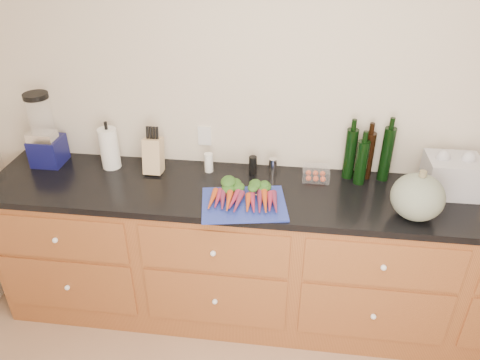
# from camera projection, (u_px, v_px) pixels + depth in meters

# --- Properties ---
(wall_back) EXTENTS (4.10, 0.05, 2.60)m
(wall_back) POSITION_uv_depth(u_px,v_px,m) (305.00, 111.00, 2.73)
(wall_back) COLOR beige
(wall_back) RESTS_ON ground
(cabinets) EXTENTS (3.60, 0.64, 0.90)m
(cabinets) POSITION_uv_depth(u_px,v_px,m) (295.00, 260.00, 2.88)
(cabinets) COLOR brown
(cabinets) RESTS_ON ground
(countertop) EXTENTS (3.64, 0.62, 0.04)m
(countertop) POSITION_uv_depth(u_px,v_px,m) (300.00, 196.00, 2.65)
(countertop) COLOR black
(countertop) RESTS_ON cabinets
(cutting_board) EXTENTS (0.50, 0.41, 0.01)m
(cutting_board) POSITION_uv_depth(u_px,v_px,m) (244.00, 204.00, 2.53)
(cutting_board) COLOR #213299
(cutting_board) RESTS_ON countertop
(carrots) EXTENTS (0.38, 0.28, 0.05)m
(carrots) POSITION_uv_depth(u_px,v_px,m) (245.00, 196.00, 2.55)
(carrots) COLOR #C54617
(carrots) RESTS_ON cutting_board
(squash) EXTENTS (0.27, 0.27, 0.24)m
(squash) POSITION_uv_depth(u_px,v_px,m) (418.00, 197.00, 2.38)
(squash) COLOR #5D6958
(squash) RESTS_ON countertop
(blender_appliance) EXTENTS (0.18, 0.18, 0.46)m
(blender_appliance) POSITION_uv_depth(u_px,v_px,m) (44.00, 134.00, 2.84)
(blender_appliance) COLOR #10114C
(blender_appliance) RESTS_ON countertop
(paper_towel) EXTENTS (0.11, 0.11, 0.25)m
(paper_towel) POSITION_uv_depth(u_px,v_px,m) (109.00, 148.00, 2.83)
(paper_towel) COLOR white
(paper_towel) RESTS_ON countertop
(knife_block) EXTENTS (0.11, 0.11, 0.21)m
(knife_block) POSITION_uv_depth(u_px,v_px,m) (153.00, 156.00, 2.80)
(knife_block) COLOR tan
(knife_block) RESTS_ON countertop
(grinder_salt) EXTENTS (0.05, 0.05, 0.12)m
(grinder_salt) POSITION_uv_depth(u_px,v_px,m) (209.00, 163.00, 2.82)
(grinder_salt) COLOR white
(grinder_salt) RESTS_ON countertop
(grinder_pepper) EXTENTS (0.05, 0.05, 0.12)m
(grinder_pepper) POSITION_uv_depth(u_px,v_px,m) (253.00, 165.00, 2.79)
(grinder_pepper) COLOR black
(grinder_pepper) RESTS_ON countertop
(canister_chrome) EXTENTS (0.05, 0.05, 0.11)m
(canister_chrome) POSITION_uv_depth(u_px,v_px,m) (273.00, 167.00, 2.78)
(canister_chrome) COLOR silver
(canister_chrome) RESTS_ON countertop
(tomato_box) EXTENTS (0.16, 0.13, 0.07)m
(tomato_box) POSITION_uv_depth(u_px,v_px,m) (316.00, 173.00, 2.75)
(tomato_box) COLOR white
(tomato_box) RESTS_ON countertop
(bottles) EXTENTS (0.27, 0.14, 0.33)m
(bottles) POSITION_uv_depth(u_px,v_px,m) (367.00, 156.00, 2.70)
(bottles) COLOR black
(bottles) RESTS_ON countertop
(grocery_bag) EXTENTS (0.29, 0.23, 0.21)m
(grocery_bag) POSITION_uv_depth(u_px,v_px,m) (451.00, 176.00, 2.59)
(grocery_bag) COLOR silver
(grocery_bag) RESTS_ON countertop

